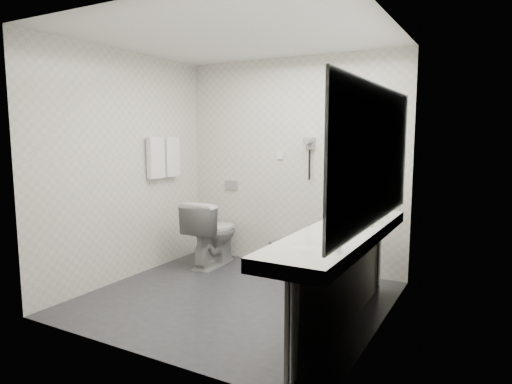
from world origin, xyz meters
The scene contains 31 objects.
floor centered at (0.00, 0.00, 0.00)m, with size 2.80×2.80×0.00m, color #29292E.
ceiling centered at (0.00, 0.00, 2.50)m, with size 2.80×2.80×0.00m, color silver.
wall_back centered at (0.00, 1.30, 1.25)m, with size 2.80×2.80×0.00m, color silver.
wall_front centered at (0.00, -1.30, 1.25)m, with size 2.80×2.80×0.00m, color silver.
wall_left centered at (-1.40, 0.00, 1.25)m, with size 2.60×2.60×0.00m, color silver.
wall_right centered at (1.40, 0.00, 1.25)m, with size 2.60×2.60×0.00m, color silver.
vanity_counter centered at (1.12, -0.20, 0.80)m, with size 0.55×2.20×0.10m, color white.
vanity_panel centered at (1.15, -0.20, 0.38)m, with size 0.03×2.15×0.75m, color gray.
vanity_post_near centered at (1.18, -1.24, 0.38)m, with size 0.06×0.06×0.75m, color silver.
vanity_post_far centered at (1.18, 0.84, 0.38)m, with size 0.06×0.06×0.75m, color silver.
mirror centered at (1.39, -0.20, 1.45)m, with size 0.02×2.20×1.05m, color #B2BCC6.
basin_near centered at (1.12, -0.85, 0.83)m, with size 0.40×0.31×0.05m, color white.
basin_far centered at (1.12, 0.45, 0.83)m, with size 0.40×0.31×0.05m, color white.
faucet_near centered at (1.32, -0.85, 0.92)m, with size 0.04×0.04×0.15m, color silver.
faucet_far centered at (1.32, 0.45, 0.92)m, with size 0.04×0.04×0.15m, color silver.
soap_bottle_a centered at (1.20, -0.09, 0.90)m, with size 0.04×0.04×0.09m, color silver.
soap_bottle_c centered at (1.11, -0.25, 0.91)m, with size 0.05×0.05×0.13m, color silver.
glass_left centered at (1.30, 0.04, 0.90)m, with size 0.06×0.06×0.11m, color silver.
glass_right centered at (1.33, 0.22, 0.90)m, with size 0.06×0.06×0.11m, color silver.
toilet centered at (-0.84, 0.82, 0.41)m, with size 0.45×0.80×0.81m, color white.
flush_plate centered at (-0.85, 1.29, 0.95)m, with size 0.18×0.02×0.12m, color #B2B5BA.
pedal_bin centered at (-0.09, 1.13, 0.16)m, with size 0.22×0.22×0.31m, color #B2B5BA.
bin_lid centered at (-0.09, 1.13, 0.32)m, with size 0.22×0.22×0.01m, color #B2B5BA.
towel_rail centered at (-1.35, 0.55, 1.55)m, with size 0.02×0.02×0.62m, color silver.
towel_near centered at (-1.34, 0.41, 1.33)m, with size 0.07×0.24×0.48m, color white.
towel_far centered at (-1.34, 0.69, 1.33)m, with size 0.07×0.24×0.48m, color white.
dryer_cradle centered at (0.25, 1.27, 1.50)m, with size 0.10×0.04×0.14m, color gray.
dryer_barrel centered at (0.25, 1.20, 1.53)m, with size 0.08×0.08×0.14m, color gray.
dryer_cord centered at (0.25, 1.26, 1.25)m, with size 0.02×0.02×0.35m, color black.
switch_plate_a centered at (-0.15, 1.29, 1.35)m, with size 0.09×0.02×0.09m, color white.
switch_plate_b centered at (0.55, 1.29, 1.35)m, with size 0.09×0.02×0.09m, color white.
Camera 1 is at (2.22, -3.58, 1.61)m, focal length 31.17 mm.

